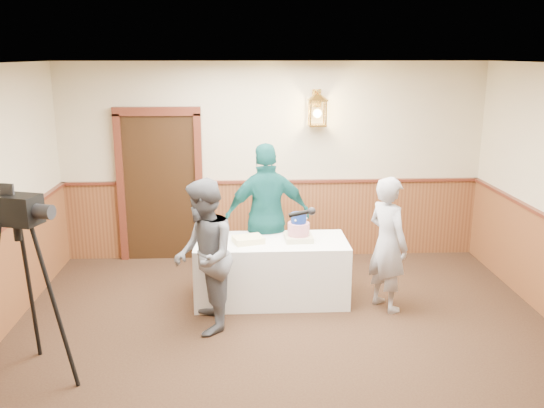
% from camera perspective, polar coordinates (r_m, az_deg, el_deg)
% --- Properties ---
extents(ground, '(7.00, 7.00, 0.00)m').
position_cam_1_polar(ground, '(5.42, 2.09, -17.58)').
color(ground, black).
rests_on(ground, ground).
extents(room_shell, '(6.02, 7.02, 2.81)m').
position_cam_1_polar(room_shell, '(5.22, 1.23, -0.57)').
color(room_shell, beige).
rests_on(room_shell, ground).
extents(display_table, '(1.80, 0.80, 0.75)m').
position_cam_1_polar(display_table, '(6.95, -0.08, -6.58)').
color(display_table, white).
rests_on(display_table, ground).
extents(tiered_cake, '(0.34, 0.34, 0.33)m').
position_cam_1_polar(tiered_cake, '(6.81, 2.65, -2.55)').
color(tiered_cake, beige).
rests_on(tiered_cake, display_table).
extents(sheet_cake_yellow, '(0.40, 0.35, 0.07)m').
position_cam_1_polar(sheet_cake_yellow, '(6.75, -2.37, -3.54)').
color(sheet_cake_yellow, '#F7DF94').
rests_on(sheet_cake_yellow, display_table).
extents(sheet_cake_green, '(0.38, 0.33, 0.08)m').
position_cam_1_polar(sheet_cake_green, '(6.92, -6.10, -3.13)').
color(sheet_cake_green, '#98BF86').
rests_on(sheet_cake_green, display_table).
extents(interviewer, '(1.53, 0.87, 1.65)m').
position_cam_1_polar(interviewer, '(6.11, -6.76, -5.19)').
color(interviewer, '#575A60').
rests_on(interviewer, ground).
extents(baker, '(0.60, 0.68, 1.57)m').
position_cam_1_polar(baker, '(6.72, 11.38, -3.89)').
color(baker, '#9C9BA1').
rests_on(baker, ground).
extents(assistant_p, '(1.14, 0.62, 1.85)m').
position_cam_1_polar(assistant_p, '(7.17, -0.45, -1.27)').
color(assistant_p, '#12504E').
rests_on(assistant_p, ground).
extents(tv_camera_rig, '(0.68, 0.64, 1.74)m').
position_cam_1_polar(tv_camera_rig, '(5.60, -23.23, -8.74)').
color(tv_camera_rig, black).
rests_on(tv_camera_rig, ground).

